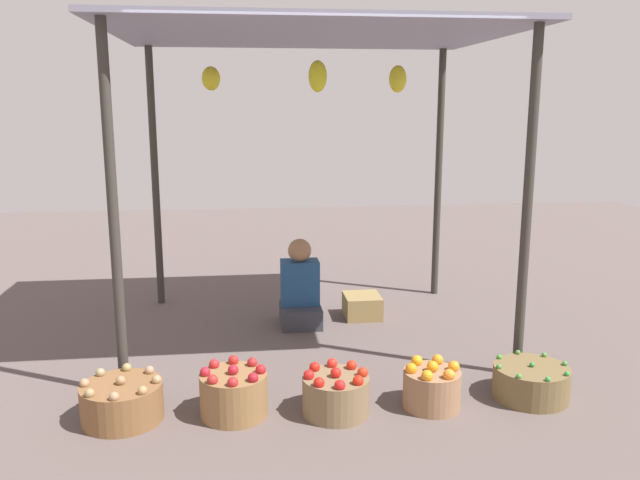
# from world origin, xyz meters

# --- Properties ---
(ground_plane) EXTENTS (14.00, 14.00, 0.00)m
(ground_plane) POSITION_xyz_m (0.00, 0.00, 0.00)
(ground_plane) COLOR #5A4E4B
(market_stall_structure) EXTENTS (3.12, 2.41, 2.52)m
(market_stall_structure) POSITION_xyz_m (0.00, 0.01, 2.32)
(market_stall_structure) COLOR #38332D
(market_stall_structure) RESTS_ON ground
(vendor_person) EXTENTS (0.36, 0.44, 0.78)m
(vendor_person) POSITION_xyz_m (-0.08, 0.26, 0.30)
(vendor_person) COLOR #343740
(vendor_person) RESTS_ON ground
(basket_potatoes) EXTENTS (0.51, 0.51, 0.29)m
(basket_potatoes) POSITION_xyz_m (-1.35, -1.44, 0.12)
(basket_potatoes) COLOR brown
(basket_potatoes) RESTS_ON ground
(basket_red_apples) EXTENTS (0.43, 0.43, 0.34)m
(basket_red_apples) POSITION_xyz_m (-0.66, -1.46, 0.15)
(basket_red_apples) COLOR olive
(basket_red_apples) RESTS_ON ground
(basket_red_tomatoes) EXTENTS (0.43, 0.43, 0.31)m
(basket_red_tomatoes) POSITION_xyz_m (-0.01, -1.52, 0.13)
(basket_red_tomatoes) COLOR #7B6345
(basket_red_tomatoes) RESTS_ON ground
(basket_oranges) EXTENTS (0.38, 0.38, 0.32)m
(basket_oranges) POSITION_xyz_m (0.63, -1.50, 0.14)
(basket_oranges) COLOR #946B4B
(basket_oranges) RESTS_ON ground
(basket_green_chilies) EXTENTS (0.51, 0.51, 0.25)m
(basket_green_chilies) POSITION_xyz_m (1.34, -1.44, 0.11)
(basket_green_chilies) COLOR brown
(basket_green_chilies) RESTS_ON ground
(wooden_crate_near_vendor) EXTENTS (0.33, 0.36, 0.21)m
(wooden_crate_near_vendor) POSITION_xyz_m (0.51, 0.38, 0.10)
(wooden_crate_near_vendor) COLOR olive
(wooden_crate_near_vendor) RESTS_ON ground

